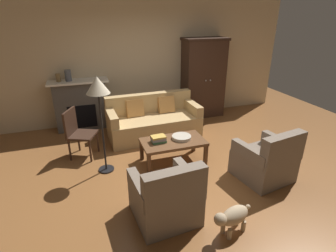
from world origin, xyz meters
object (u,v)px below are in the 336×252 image
object	(u,v)px
fruit_bowl	(182,137)
book_stack	(158,139)
side_chair_wooden	(77,131)
floor_lamp	(98,91)
fireplace	(81,104)
couch	(153,121)
armchair_near_left	(166,198)
coffee_table	(173,143)
mantel_vase_slate	(68,76)
dog	(233,217)
mantel_vase_bronze	(58,78)
armchair_near_right	(266,161)
armoire	(203,78)

from	to	relation	value
fruit_bowl	book_stack	size ratio (longest dim) A/B	1.34
side_chair_wooden	floor_lamp	world-z (taller)	floor_lamp
fireplace	couch	world-z (taller)	fireplace
fruit_bowl	armchair_near_left	world-z (taller)	armchair_near_left
coffee_table	mantel_vase_slate	distance (m)	2.77
couch	book_stack	xyz separation A→B (m)	(-0.23, -1.17, 0.16)
fruit_bowl	book_stack	world-z (taller)	book_stack
book_stack	floor_lamp	size ratio (longest dim) A/B	0.16
floor_lamp	dog	size ratio (longest dim) A/B	2.88
mantel_vase_bronze	side_chair_wooden	xyz separation A→B (m)	(0.27, -1.31, -0.69)
couch	armchair_near_right	bearing A→B (deg)	-60.12
fruit_bowl	mantel_vase_bronze	size ratio (longest dim) A/B	2.01
mantel_vase_bronze	side_chair_wooden	size ratio (longest dim) A/B	0.19
fireplace	mantel_vase_slate	bearing A→B (deg)	-174.31
coffee_table	armchair_near_right	world-z (taller)	armchair_near_right
couch	mantel_vase_slate	distance (m)	2.04
coffee_table	mantel_vase_slate	size ratio (longest dim) A/B	4.68
fruit_bowl	armoire	bearing A→B (deg)	56.04
fruit_bowl	mantel_vase_bronze	xyz separation A→B (m)	(-2.00, 2.04, 0.76)
armchair_near_right	dog	bearing A→B (deg)	-142.43
coffee_table	armchair_near_right	distance (m)	1.54
dog	couch	bearing A→B (deg)	92.59
couch	mantel_vase_slate	bearing A→B (deg)	151.70
couch	armchair_near_left	distance (m)	2.57
armchair_near_right	fireplace	bearing A→B (deg)	131.25
coffee_table	armchair_near_left	xyz separation A→B (m)	(-0.56, -1.31, -0.05)
floor_lamp	armchair_near_right	bearing A→B (deg)	-23.97
book_stack	dog	xyz separation A→B (m)	(0.37, -1.83, -0.23)
fruit_bowl	armchair_near_right	xyz separation A→B (m)	(1.05, -0.98, -0.13)
dog	fireplace	bearing A→B (deg)	111.90
armoire	floor_lamp	xyz separation A→B (m)	(-2.67, -1.90, 0.42)
mantel_vase_slate	dog	size ratio (longest dim) A/B	0.42
armchair_near_left	floor_lamp	size ratio (longest dim) A/B	0.55
armoire	fruit_bowl	size ratio (longest dim) A/B	5.68
couch	side_chair_wooden	bearing A→B (deg)	-163.95
armchair_near_right	floor_lamp	bearing A→B (deg)	156.03
mantel_vase_bronze	mantel_vase_slate	world-z (taller)	mantel_vase_slate
floor_lamp	coffee_table	bearing A→B (deg)	-5.08
fireplace	armchair_near_left	distance (m)	3.52
fireplace	side_chair_wooden	size ratio (longest dim) A/B	1.40
armoire	fruit_bowl	distance (m)	2.44
coffee_table	mantel_vase_slate	world-z (taller)	mantel_vase_slate
side_chair_wooden	dog	distance (m)	3.07
book_stack	side_chair_wooden	distance (m)	1.50
coffee_table	fireplace	bearing A→B (deg)	124.86
fireplace	mantel_vase_slate	world-z (taller)	mantel_vase_slate
armchair_near_right	mantel_vase_bronze	bearing A→B (deg)	135.23
couch	floor_lamp	bearing A→B (deg)	-136.13
armoire	floor_lamp	bearing A→B (deg)	-144.48
book_stack	armchair_near_left	xyz separation A→B (m)	(-0.30, -1.34, -0.16)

